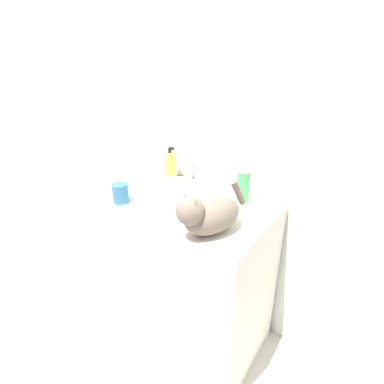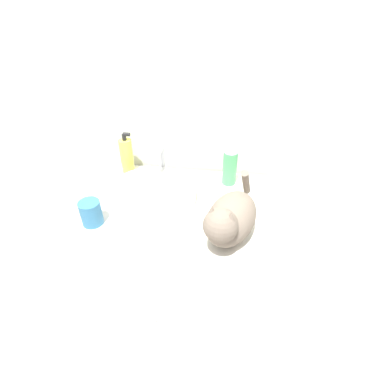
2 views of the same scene
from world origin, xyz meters
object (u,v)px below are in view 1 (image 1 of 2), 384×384
at_px(soap_bottle, 170,166).
at_px(spray_bottle, 243,184).
at_px(cat, 208,214).
at_px(cup, 121,193).

xyz_separation_m(soap_bottle, spray_bottle, (0.50, -0.03, 0.01)).
relative_size(cat, soap_bottle, 1.84).
height_order(spray_bottle, cup, spray_bottle).
xyz_separation_m(cat, cup, (-0.53, 0.00, -0.04)).
xyz_separation_m(cat, soap_bottle, (-0.52, 0.40, -0.00)).
bearing_deg(cup, spray_bottle, 35.50).
distance_m(soap_bottle, cup, 0.40).
relative_size(soap_bottle, cup, 2.09).
bearing_deg(soap_bottle, spray_bottle, -3.68).
relative_size(cat, cup, 3.84).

